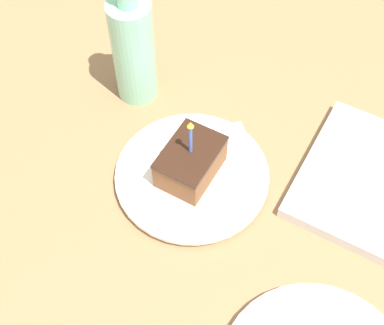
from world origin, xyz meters
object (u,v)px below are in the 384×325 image
cake_slice (191,162)px  fork (195,140)px  plate (192,176)px  bottle (133,48)px

cake_slice → fork: (0.02, -0.05, -0.02)m
plate → bottle: 0.22m
plate → bottle: bottle is taller
plate → fork: size_ratio=1.56×
fork → cake_slice: bearing=112.6°
fork → bottle: size_ratio=0.60×
plate → cake_slice: cake_slice is taller
fork → bottle: (0.14, -0.06, 0.08)m
bottle → fork: bearing=158.4°
cake_slice → bottle: bottle is taller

